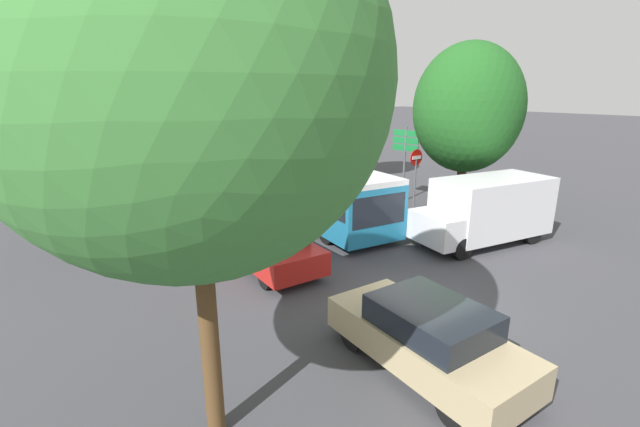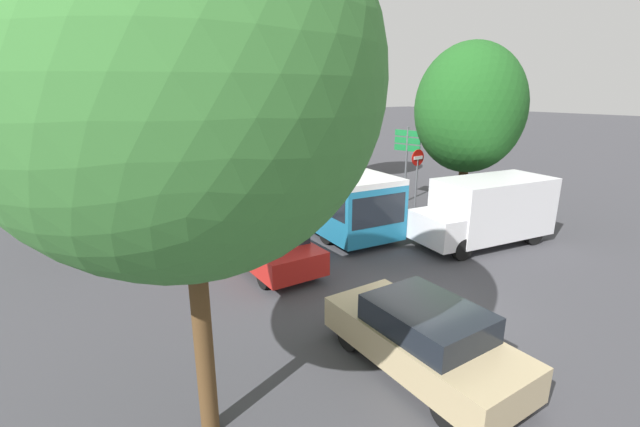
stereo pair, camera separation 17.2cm
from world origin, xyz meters
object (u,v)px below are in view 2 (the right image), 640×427
(traffic_light, at_px, (285,166))
(queued_car_tan, at_px, (423,337))
(no_entry_sign, at_px, (417,171))
(tree_right_mid, at_px, (351,100))
(white_van, at_px, (487,209))
(articulated_bus, at_px, (281,174))
(queued_car_red, at_px, (267,244))
(tree_left_far, at_px, (60,109))
(queued_car_black, at_px, (145,166))
(tree_right_near, at_px, (469,109))
(direction_sign_post, at_px, (407,149))
(city_bus_rear, at_px, (108,136))
(tree_left_mid, at_px, (72,125))
(queued_car_graphite, at_px, (173,184))
(queued_car_silver, at_px, (205,207))
(tree_left_near, at_px, (181,81))

(traffic_light, bearing_deg, queued_car_tan, -32.36)
(no_entry_sign, height_order, tree_right_mid, tree_right_mid)
(white_van, bearing_deg, articulated_bus, -63.51)
(queued_car_red, relative_size, tree_right_mid, 0.61)
(tree_left_far, bearing_deg, articulated_bus, -38.06)
(queued_car_black, relative_size, tree_right_near, 0.59)
(direction_sign_post, xyz_separation_m, tree_right_mid, (1.02, 5.67, 2.11))
(city_bus_rear, xyz_separation_m, queued_car_tan, (0.00, -36.19, -0.68))
(tree_left_mid, xyz_separation_m, tree_right_near, (13.75, -4.52, 0.36))
(tree_right_near, bearing_deg, queued_car_graphite, 132.52)
(queued_car_graphite, bearing_deg, no_entry_sign, -137.41)
(queued_car_graphite, relative_size, white_van, 0.76)
(queued_car_silver, bearing_deg, tree_right_mid, -69.16)
(traffic_light, relative_size, tree_right_near, 0.48)
(queued_car_tan, xyz_separation_m, tree_right_mid, (10.04, 15.24, 3.96))
(queued_car_graphite, relative_size, queued_car_black, 0.94)
(traffic_light, relative_size, tree_left_far, 0.49)
(direction_sign_post, distance_m, tree_left_far, 16.68)
(queued_car_tan, relative_size, tree_left_near, 0.52)
(queued_car_graphite, height_order, white_van, white_van)
(tree_left_mid, bearing_deg, queued_car_silver, 5.97)
(queued_car_red, xyz_separation_m, tree_left_near, (-3.81, -5.41, 4.59))
(queued_car_tan, bearing_deg, queued_car_red, 1.68)
(tree_left_near, relative_size, tree_right_near, 1.11)
(queued_car_graphite, height_order, tree_right_near, tree_right_near)
(city_bus_rear, height_order, tree_left_far, tree_left_far)
(direction_sign_post, height_order, tree_left_far, tree_left_far)
(direction_sign_post, height_order, tree_right_mid, tree_right_mid)
(articulated_bus, distance_m, no_entry_sign, 6.45)
(articulated_bus, bearing_deg, queued_car_silver, -65.16)
(queued_car_tan, xyz_separation_m, tree_left_near, (-3.91, 0.80, 4.62))
(city_bus_rear, distance_m, tree_left_near, 35.81)
(city_bus_rear, xyz_separation_m, direction_sign_post, (9.02, -26.62, 1.17))
(queued_car_graphite, distance_m, direction_sign_post, 11.67)
(traffic_light, relative_size, direction_sign_post, 0.94)
(queued_car_tan, height_order, queued_car_graphite, queued_car_tan)
(queued_car_red, distance_m, direction_sign_post, 9.90)
(queued_car_silver, xyz_separation_m, tree_right_mid, (10.24, 3.76, 3.97))
(traffic_light, bearing_deg, queued_car_black, 170.11)
(traffic_light, relative_size, tree_left_mid, 0.58)
(queued_car_tan, distance_m, tree_left_mid, 12.38)
(queued_car_red, height_order, tree_left_near, tree_left_near)
(queued_car_tan, height_order, tree_left_far, tree_left_far)
(queued_car_silver, relative_size, queued_car_black, 0.97)
(queued_car_tan, bearing_deg, queued_car_silver, 1.70)
(queued_car_graphite, distance_m, tree_left_mid, 7.97)
(queued_car_tan, xyz_separation_m, queued_car_red, (-0.11, 6.21, 0.02))
(tree_right_mid, bearing_deg, queued_car_silver, -159.86)
(traffic_light, xyz_separation_m, no_entry_sign, (5.74, -1.25, -0.62))
(tree_left_near, bearing_deg, white_van, 15.01)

